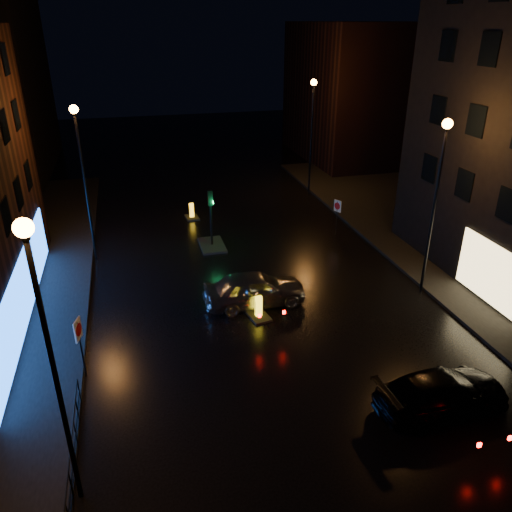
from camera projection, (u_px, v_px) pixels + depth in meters
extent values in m
plane|color=black|center=(316.00, 400.00, 17.59)|extent=(120.00, 120.00, 0.00)
cube|color=black|center=(500.00, 259.00, 27.75)|extent=(12.00, 44.00, 0.15)
cube|color=black|center=(347.00, 93.00, 46.41)|extent=(8.00, 14.00, 12.00)
cylinder|color=black|center=(57.00, 383.00, 12.34)|extent=(0.14, 0.14, 8.00)
cylinder|color=black|center=(25.00, 234.00, 10.63)|extent=(0.20, 0.20, 0.25)
sphere|color=orange|center=(23.00, 228.00, 10.56)|extent=(0.44, 0.44, 0.44)
cylinder|color=black|center=(86.00, 190.00, 26.33)|extent=(0.14, 0.14, 8.00)
cylinder|color=black|center=(74.00, 112.00, 24.61)|extent=(0.20, 0.20, 0.25)
sphere|color=orange|center=(74.00, 109.00, 24.55)|extent=(0.44, 0.44, 0.44)
cylinder|color=black|center=(433.00, 216.00, 22.90)|extent=(0.14, 0.14, 8.00)
cylinder|color=black|center=(447.00, 127.00, 21.19)|extent=(0.20, 0.20, 0.25)
sphere|color=orange|center=(448.00, 124.00, 21.12)|extent=(0.44, 0.44, 0.44)
cylinder|color=black|center=(311.00, 141.00, 36.89)|extent=(0.14, 0.14, 8.00)
cylinder|color=black|center=(314.00, 85.00, 35.17)|extent=(0.20, 0.20, 0.25)
sphere|color=orange|center=(314.00, 82.00, 35.11)|extent=(0.44, 0.44, 0.44)
cube|color=black|center=(212.00, 245.00, 29.53)|extent=(1.40, 2.40, 0.12)
cylinder|color=black|center=(211.00, 224.00, 28.95)|extent=(0.12, 0.12, 2.80)
cube|color=black|center=(210.00, 198.00, 28.26)|extent=(0.28, 0.22, 0.90)
cylinder|color=#0CFF59|center=(213.00, 202.00, 28.42)|extent=(0.05, 0.18, 0.18)
cylinder|color=black|center=(71.00, 445.00, 14.47)|extent=(0.05, 6.00, 0.05)
cylinder|color=black|center=(73.00, 457.00, 14.67)|extent=(0.04, 6.00, 0.04)
cylinder|color=black|center=(73.00, 457.00, 14.67)|extent=(0.04, 0.04, 1.00)
cylinder|color=black|center=(79.00, 391.00, 17.29)|extent=(0.04, 0.04, 1.00)
imported|color=#979A9E|center=(255.00, 289.00, 23.21)|extent=(4.78, 1.98, 1.62)
imported|color=black|center=(443.00, 392.00, 16.92)|extent=(4.89, 2.21, 1.39)
cube|color=black|center=(259.00, 316.00, 22.47)|extent=(1.02, 1.35, 0.10)
cube|color=yellow|center=(259.00, 306.00, 22.26)|extent=(0.31, 0.23, 1.01)
cube|color=black|center=(259.00, 306.00, 22.26)|extent=(0.30, 0.08, 0.61)
cube|color=black|center=(192.00, 217.00, 33.69)|extent=(0.90, 1.27, 0.10)
cube|color=#FFB119|center=(192.00, 210.00, 33.48)|extent=(0.30, 0.20, 1.01)
cube|color=black|center=(192.00, 210.00, 33.48)|extent=(0.30, 0.05, 0.60)
cylinder|color=black|center=(81.00, 349.00, 18.30)|extent=(0.06, 0.06, 2.38)
cube|color=silver|center=(78.00, 330.00, 17.93)|extent=(0.22, 0.58, 0.81)
cylinder|color=#B20C0C|center=(79.00, 330.00, 17.93)|extent=(0.16, 0.46, 0.48)
cylinder|color=black|center=(337.00, 218.00, 30.72)|extent=(0.06, 0.06, 2.17)
cube|color=silver|center=(338.00, 206.00, 30.38)|extent=(0.27, 0.51, 0.74)
cylinder|color=#B20C0C|center=(337.00, 206.00, 30.36)|extent=(0.20, 0.40, 0.43)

